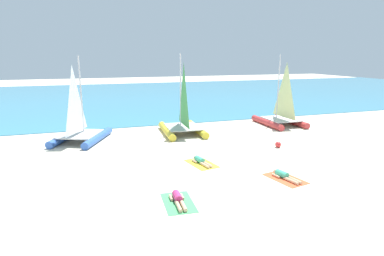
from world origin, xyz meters
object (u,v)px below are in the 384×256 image
object	(u,v)px
sunbather_middle	(201,161)
towel_middle	(202,164)
sailboat_yellow	(183,122)
sailboat_red	(280,115)
beach_ball	(278,145)
towel_right	(285,179)
sailboat_blue	(80,129)
towel_left	(178,203)
sunbather_left	(178,199)
sunbather_right	(284,176)

from	to	relation	value
sunbather_middle	towel_middle	bearing A→B (deg)	-90.00
sailboat_yellow	towel_middle	world-z (taller)	sailboat_yellow
sunbather_middle	sailboat_red	bearing A→B (deg)	25.61
beach_ball	towel_right	bearing A→B (deg)	-119.42
sailboat_blue	sailboat_red	size ratio (longest dim) A/B	0.99
towel_left	sunbather_middle	xyz separation A→B (m)	(2.34, 3.99, 0.13)
towel_right	beach_ball	world-z (taller)	beach_ball
sunbather_left	sunbather_right	world-z (taller)	same
sunbather_middle	towel_right	size ratio (longest dim) A/B	0.82
sailboat_yellow	sunbather_middle	bearing A→B (deg)	-94.78
sailboat_red	towel_middle	distance (m)	11.47
sailboat_blue	towel_left	bearing A→B (deg)	-47.68
sailboat_blue	sailboat_red	distance (m)	15.06
sailboat_red	towel_left	world-z (taller)	sailboat_red
towel_middle	towel_right	size ratio (longest dim) A/B	1.00
sunbather_middle	beach_ball	world-z (taller)	beach_ball
sailboat_blue	towel_middle	world-z (taller)	sailboat_blue
towel_right	towel_middle	bearing A→B (deg)	132.69
towel_right	sailboat_red	bearing A→B (deg)	57.89
sunbather_middle	towel_right	world-z (taller)	sunbather_middle
towel_middle	sunbather_right	xyz separation A→B (m)	(2.86, -3.05, 0.13)
sailboat_blue	beach_ball	size ratio (longest dim) A/B	15.04
sunbather_middle	beach_ball	xyz separation A→B (m)	(5.42, 1.30, 0.05)
sunbather_middle	sailboat_blue	bearing A→B (deg)	121.10
sunbather_left	beach_ball	world-z (taller)	beach_ball
sunbather_right	beach_ball	xyz separation A→B (m)	(2.54, 4.42, 0.05)
sunbather_right	towel_middle	bearing A→B (deg)	121.76
sunbather_left	towel_middle	size ratio (longest dim) A/B	0.82
sunbather_left	towel_right	xyz separation A→B (m)	(5.22, 0.74, -0.13)
towel_middle	sailboat_red	bearing A→B (deg)	36.92
sunbather_left	sunbather_middle	distance (m)	4.56
sailboat_red	towel_left	xyz separation A→B (m)	(-11.50, -10.79, -0.82)
sailboat_red	sunbather_right	world-z (taller)	sailboat_red
sailboat_red	towel_middle	world-z (taller)	sailboat_red
sailboat_yellow	sunbather_left	size ratio (longest dim) A/B	3.56
sailboat_red	sunbather_left	distance (m)	15.74
sailboat_red	towel_left	size ratio (longest dim) A/B	2.90
sailboat_blue	sailboat_yellow	xyz separation A→B (m)	(6.85, -0.06, 0.02)
towel_middle	beach_ball	distance (m)	5.58
sailboat_blue	beach_ball	world-z (taller)	sailboat_blue
sailboat_blue	sunbather_middle	world-z (taller)	sailboat_blue
sailboat_blue	towel_middle	size ratio (longest dim) A/B	2.87
sailboat_yellow	towel_left	xyz separation A→B (m)	(-3.29, -10.46, -0.83)
sunbather_left	sunbather_middle	world-z (taller)	same
sailboat_red	sunbather_right	size ratio (longest dim) A/B	3.53
sailboat_red	beach_ball	world-z (taller)	sailboat_red
sunbather_left	sunbather_right	bearing A→B (deg)	12.77
sunbather_right	beach_ball	size ratio (longest dim) A/B	4.31
sailboat_red	sunbather_left	xyz separation A→B (m)	(-11.49, -10.73, -0.69)
sailboat_blue	sunbather_right	distance (m)	13.06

